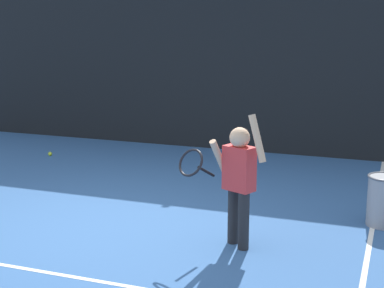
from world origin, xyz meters
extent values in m
plane|color=#335B93|center=(0.00, 0.00, 0.00)|extent=(20.00, 20.00, 0.00)
cube|color=white|center=(0.00, -1.34, 0.00)|extent=(9.00, 0.05, 0.00)
cube|color=white|center=(2.70, 1.00, 0.00)|extent=(0.05, 9.00, 0.00)
cube|color=black|center=(0.00, 4.03, 1.64)|extent=(11.20, 0.08, 3.27)
cylinder|color=slate|center=(0.00, 4.09, 1.71)|extent=(0.09, 0.09, 3.42)
cylinder|color=#232326|center=(1.40, -0.08, 0.29)|extent=(0.11, 0.11, 0.58)
cylinder|color=#232326|center=(1.54, -0.21, 0.29)|extent=(0.11, 0.11, 0.58)
cube|color=red|center=(1.47, -0.14, 0.80)|extent=(0.34, 0.27, 0.44)
sphere|color=tan|center=(1.47, -0.14, 1.10)|extent=(0.20, 0.20, 0.20)
cylinder|color=tan|center=(1.65, -0.20, 1.12)|extent=(0.22, 0.14, 0.46)
cylinder|color=tan|center=(1.27, -0.12, 0.87)|extent=(0.18, 0.29, 0.43)
cylinder|color=black|center=(1.15, -0.20, 0.75)|extent=(0.12, 0.23, 0.15)
torus|color=black|center=(1.06, -0.41, 0.88)|extent=(0.33, 0.26, 0.26)
cylinder|color=gray|center=(2.80, 0.97, 0.28)|extent=(0.36, 0.36, 0.55)
sphere|color=#CCE033|center=(-2.49, 2.53, 0.03)|extent=(0.07, 0.07, 0.07)
camera|label=1|loc=(2.91, -5.43, 2.23)|focal=54.38mm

